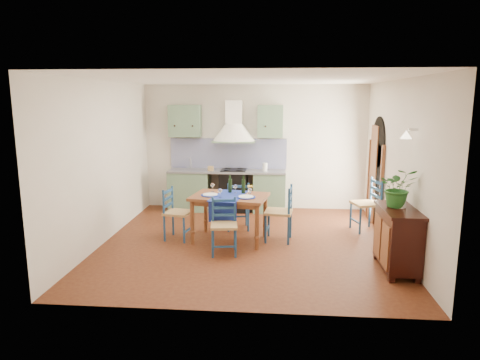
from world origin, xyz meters
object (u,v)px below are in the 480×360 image
object	(u,v)px
dining_table	(230,201)
sideboard	(397,237)
chair_near	(224,225)
potted_plant	(398,188)

from	to	relation	value
dining_table	sideboard	distance (m)	2.82
dining_table	chair_near	size ratio (longest dim) A/B	1.56
chair_near	sideboard	xyz separation A→B (m)	(2.60, -0.49, 0.04)
sideboard	potted_plant	world-z (taller)	potted_plant
potted_plant	sideboard	bearing A→B (deg)	-84.69
potted_plant	chair_near	bearing A→B (deg)	171.16
chair_near	potted_plant	size ratio (longest dim) A/B	1.57
sideboard	potted_plant	size ratio (longest dim) A/B	1.82
chair_near	sideboard	bearing A→B (deg)	-10.76
dining_table	potted_plant	distance (m)	2.81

